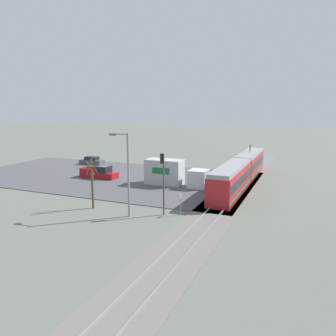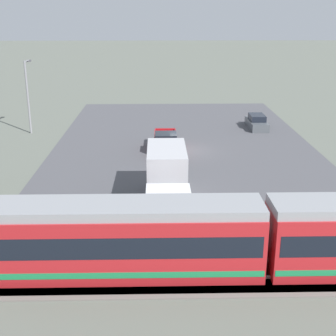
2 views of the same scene
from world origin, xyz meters
TOP-DOWN VIEW (x-y plane):
  - ground_plane at (0.00, 0.00)m, footprint 320.00×320.00m
  - road_surface at (0.00, 0.00)m, footprint 23.40×43.62m
  - rail_bed at (0.00, 19.94)m, footprint 66.60×4.40m
  - light_rail_tram at (-2.61, 19.94)m, footprint 25.90×2.57m
  - box_truck at (1.78, 11.70)m, footprint 2.51×8.36m
  - pickup_truck at (1.66, 0.12)m, footprint 1.99×5.60m
  - sedan_car_0 at (-8.03, -8.28)m, footprint 1.73×4.49m
  - street_lamp_mid_block at (15.16, -7.16)m, footprint 0.36×1.95m

SIDE VIEW (x-z plane):
  - ground_plane at x=0.00m, z-range 0.00..0.00m
  - road_surface at x=0.00m, z-range 0.00..0.08m
  - rail_bed at x=0.00m, z-range -0.06..0.16m
  - sedan_car_0 at x=-8.03m, z-range -0.05..1.37m
  - pickup_truck at x=1.66m, z-range -0.14..1.67m
  - box_truck at x=1.78m, z-range -0.05..3.30m
  - light_rail_tram at x=-2.61m, z-range -0.54..4.10m
  - street_lamp_mid_block at x=15.16m, z-range 0.61..7.81m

